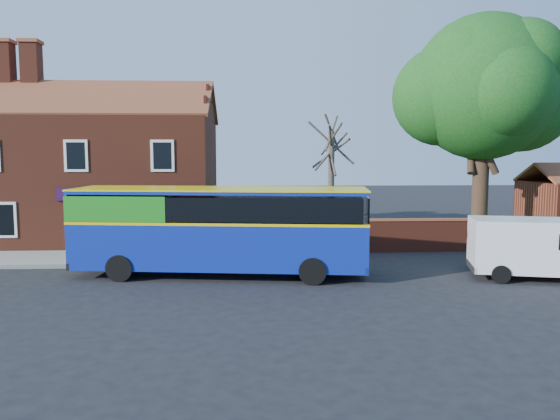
{
  "coord_description": "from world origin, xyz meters",
  "views": [
    {
      "loc": [
        1.21,
        -18.55,
        4.74
      ],
      "look_at": [
        2.42,
        5.0,
        2.26
      ],
      "focal_mm": 35.0,
      "sensor_mm": 36.0,
      "label": 1
    }
  ],
  "objects": [
    {
      "name": "bus",
      "position": [
        -0.36,
        2.41,
        1.92
      ],
      "size": [
        11.42,
        4.19,
        3.4
      ],
      "rotation": [
        0.0,
        0.0,
        -0.12
      ],
      "color": "#0E259C",
      "rests_on": "ground"
    },
    {
      "name": "kerb",
      "position": [
        -7.0,
        4.0,
        0.07
      ],
      "size": [
        18.0,
        0.15,
        0.14
      ],
      "primitive_type": "cube",
      "color": "slate",
      "rests_on": "ground"
    },
    {
      "name": "large_tree",
      "position": [
        14.2,
        11.84,
        8.09
      ],
      "size": [
        10.13,
        8.02,
        12.36
      ],
      "color": "black",
      "rests_on": "ground"
    },
    {
      "name": "boundary_wall",
      "position": [
        13.0,
        7.0,
        0.81
      ],
      "size": [
        22.0,
        0.38,
        1.6
      ],
      "color": "maroon",
      "rests_on": "ground"
    },
    {
      "name": "shop_building",
      "position": [
        -7.02,
        11.5,
        3.41
      ],
      "size": [
        12.3,
        8.13,
        10.5
      ],
      "color": "maroon",
      "rests_on": "ground"
    },
    {
      "name": "van_near",
      "position": [
        12.09,
        1.04,
        1.27
      ],
      "size": [
        5.49,
        3.21,
        2.26
      ],
      "rotation": [
        0.0,
        0.0,
        -0.24
      ],
      "color": "white",
      "rests_on": "ground"
    },
    {
      "name": "pavement",
      "position": [
        -7.0,
        5.75,
        0.06
      ],
      "size": [
        18.0,
        3.5,
        0.12
      ],
      "primitive_type": "cube",
      "color": "gray",
      "rests_on": "ground"
    },
    {
      "name": "bare_tree",
      "position": [
        5.45,
        10.51,
        3.29
      ],
      "size": [
        2.41,
        2.87,
        6.42
      ],
      "color": "#4C4238",
      "rests_on": "ground"
    },
    {
      "name": "ground",
      "position": [
        0.0,
        0.0,
        0.0
      ],
      "size": [
        120.0,
        120.0,
        0.0
      ],
      "primitive_type": "plane",
      "color": "black",
      "rests_on": "ground"
    },
    {
      "name": "grass_strip",
      "position": [
        13.0,
        13.0,
        0.02
      ],
      "size": [
        26.0,
        12.0,
        0.04
      ],
      "primitive_type": "cube",
      "color": "#426B28",
      "rests_on": "ground"
    }
  ]
}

